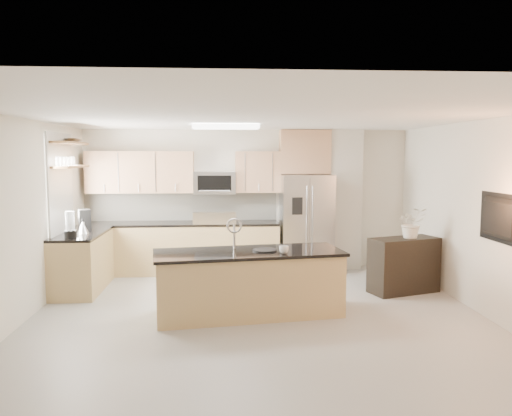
{
  "coord_description": "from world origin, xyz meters",
  "views": [
    {
      "loc": [
        -0.45,
        -6.07,
        2.12
      ],
      "look_at": [
        0.04,
        1.3,
        1.35
      ],
      "focal_mm": 35.0,
      "sensor_mm": 36.0,
      "label": 1
    }
  ],
  "objects": [
    {
      "name": "floor",
      "position": [
        0.0,
        0.0,
        0.0
      ],
      "size": [
        6.5,
        6.5,
        0.0
      ],
      "primitive_type": "plane",
      "color": "#979590",
      "rests_on": "ground"
    },
    {
      "name": "ceiling",
      "position": [
        0.0,
        0.0,
        2.6
      ],
      "size": [
        6.0,
        6.5,
        0.02
      ],
      "primitive_type": "cube",
      "color": "white",
      "rests_on": "wall_back"
    },
    {
      "name": "wall_back",
      "position": [
        0.0,
        3.25,
        1.3
      ],
      "size": [
        6.0,
        0.02,
        2.6
      ],
      "primitive_type": "cube",
      "color": "silver",
      "rests_on": "floor"
    },
    {
      "name": "wall_front",
      "position": [
        0.0,
        -3.25,
        1.3
      ],
      "size": [
        6.0,
        0.02,
        2.6
      ],
      "primitive_type": "cube",
      "color": "silver",
      "rests_on": "floor"
    },
    {
      "name": "wall_left",
      "position": [
        -3.0,
        0.0,
        1.3
      ],
      "size": [
        0.02,
        6.5,
        2.6
      ],
      "primitive_type": "cube",
      "color": "silver",
      "rests_on": "floor"
    },
    {
      "name": "wall_right",
      "position": [
        3.0,
        0.0,
        1.3
      ],
      "size": [
        0.02,
        6.5,
        2.6
      ],
      "primitive_type": "cube",
      "color": "silver",
      "rests_on": "floor"
    },
    {
      "name": "back_counter",
      "position": [
        -1.23,
        2.93,
        0.47
      ],
      "size": [
        3.55,
        0.66,
        1.44
      ],
      "color": "tan",
      "rests_on": "floor"
    },
    {
      "name": "left_counter",
      "position": [
        -2.67,
        1.85,
        0.46
      ],
      "size": [
        0.66,
        1.5,
        0.92
      ],
      "color": "tan",
      "rests_on": "floor"
    },
    {
      "name": "range",
      "position": [
        -0.6,
        2.92,
        0.47
      ],
      "size": [
        0.76,
        0.64,
        1.14
      ],
      "color": "black",
      "rests_on": "floor"
    },
    {
      "name": "upper_cabinets",
      "position": [
        -1.3,
        3.09,
        1.83
      ],
      "size": [
        3.5,
        0.33,
        0.75
      ],
      "color": "tan",
      "rests_on": "wall_back"
    },
    {
      "name": "microwave",
      "position": [
        -0.6,
        3.04,
        1.63
      ],
      "size": [
        0.76,
        0.4,
        0.4
      ],
      "color": "#B0B0B2",
      "rests_on": "upper_cabinets"
    },
    {
      "name": "refrigerator",
      "position": [
        1.06,
        2.87,
        0.89
      ],
      "size": [
        0.92,
        0.78,
        1.78
      ],
      "color": "#B0B0B2",
      "rests_on": "floor"
    },
    {
      "name": "partition_column",
      "position": [
        1.82,
        3.1,
        1.3
      ],
      "size": [
        0.6,
        0.3,
        2.6
      ],
      "primitive_type": "cube",
      "color": "beige",
      "rests_on": "floor"
    },
    {
      "name": "window",
      "position": [
        -2.98,
        1.85,
        1.65
      ],
      "size": [
        0.04,
        1.15,
        1.65
      ],
      "color": "white",
      "rests_on": "wall_left"
    },
    {
      "name": "shelf_lower",
      "position": [
        -2.85,
        1.95,
        1.95
      ],
      "size": [
        0.3,
        1.2,
        0.04
      ],
      "primitive_type": "cube",
      "color": "brown",
      "rests_on": "wall_left"
    },
    {
      "name": "shelf_upper",
      "position": [
        -2.85,
        1.95,
        2.32
      ],
      "size": [
        0.3,
        1.2,
        0.04
      ],
      "primitive_type": "cube",
      "color": "brown",
      "rests_on": "wall_left"
    },
    {
      "name": "ceiling_fixture",
      "position": [
        -0.4,
        1.6,
        2.56
      ],
      "size": [
        1.0,
        0.5,
        0.06
      ],
      "primitive_type": "cube",
      "color": "white",
      "rests_on": "ceiling"
    },
    {
      "name": "island",
      "position": [
        -0.11,
        0.44,
        0.43
      ],
      "size": [
        2.59,
        1.24,
        1.29
      ],
      "rotation": [
        0.0,
        0.0,
        0.14
      ],
      "color": "tan",
      "rests_on": "floor"
    },
    {
      "name": "credenza",
      "position": [
        2.35,
        1.37,
        0.43
      ],
      "size": [
        1.16,
        0.76,
        0.86
      ],
      "primitive_type": "cube",
      "rotation": [
        0.0,
        0.0,
        0.32
      ],
      "color": "black",
      "rests_on": "floor"
    },
    {
      "name": "cup",
      "position": [
        0.33,
        0.24,
        0.91
      ],
      "size": [
        0.14,
        0.14,
        0.1
      ],
      "primitive_type": "imported",
      "rotation": [
        0.0,
        0.0,
        -0.16
      ],
      "color": "silver",
      "rests_on": "island"
    },
    {
      "name": "platter",
      "position": [
        0.1,
        0.45,
        0.87
      ],
      "size": [
        0.35,
        0.35,
        0.02
      ],
      "primitive_type": "cylinder",
      "rotation": [
        0.0,
        0.0,
        0.1
      ],
      "color": "black",
      "rests_on": "island"
    },
    {
      "name": "blender",
      "position": [
        -2.67,
        1.28,
        1.09
      ],
      "size": [
        0.17,
        0.17,
        0.4
      ],
      "color": "black",
      "rests_on": "left_counter"
    },
    {
      "name": "kettle",
      "position": [
        -2.62,
        1.74,
        1.02
      ],
      "size": [
        0.18,
        0.18,
        0.23
      ],
      "color": "#B0B0B2",
      "rests_on": "left_counter"
    },
    {
      "name": "coffee_maker",
      "position": [
        -2.69,
        2.11,
        1.08
      ],
      "size": [
        0.24,
        0.27,
        0.33
      ],
      "color": "black",
      "rests_on": "left_counter"
    },
    {
      "name": "bowl",
      "position": [
        -2.85,
        2.15,
        2.38
      ],
      "size": [
        0.41,
        0.41,
        0.08
      ],
      "primitive_type": "imported",
      "rotation": [
        0.0,
        0.0,
        -0.28
      ],
      "color": "#B0B0B2",
      "rests_on": "shelf_upper"
    },
    {
      "name": "flower_vase",
      "position": [
        2.45,
        1.35,
        1.21
      ],
      "size": [
        0.66,
        0.58,
        0.72
      ],
      "primitive_type": "imported",
      "rotation": [
        0.0,
        0.0,
        0.02
      ],
      "color": "silver",
      "rests_on": "credenza"
    },
    {
      "name": "television",
      "position": [
        2.91,
        -0.2,
        1.35
      ],
      "size": [
        0.14,
        1.08,
        0.62
      ],
      "primitive_type": "imported",
      "rotation": [
        0.0,
        0.0,
        1.57
      ],
      "color": "black",
      "rests_on": "wall_right"
    }
  ]
}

